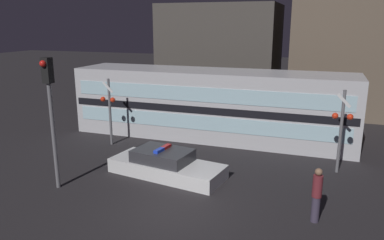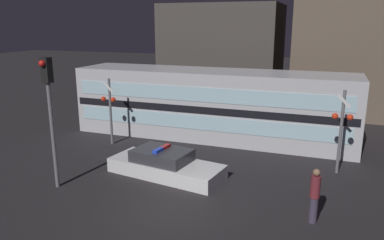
% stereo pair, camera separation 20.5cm
% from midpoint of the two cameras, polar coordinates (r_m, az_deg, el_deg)
% --- Properties ---
extents(ground_plane, '(120.00, 120.00, 0.00)m').
position_cam_midpoint_polar(ground_plane, '(13.00, -2.39, -13.15)').
color(ground_plane, '#262326').
extents(train, '(14.89, 3.17, 3.63)m').
position_cam_midpoint_polar(train, '(20.17, 3.29, 2.42)').
color(train, silver).
rests_on(train, ground_plane).
extents(police_car, '(4.95, 2.49, 1.18)m').
position_cam_midpoint_polar(police_car, '(15.40, -3.75, -6.85)').
color(police_car, silver).
rests_on(police_car, ground_plane).
extents(pedestrian, '(0.30, 0.30, 1.78)m').
position_cam_midpoint_polar(pedestrian, '(12.33, 18.64, -10.82)').
color(pedestrian, '#3F384C').
rests_on(pedestrian, ground_plane).
extents(crossing_signal_near, '(0.81, 0.33, 3.48)m').
position_cam_midpoint_polar(crossing_signal_near, '(16.22, 22.15, -0.87)').
color(crossing_signal_near, slate).
rests_on(crossing_signal_near, ground_plane).
extents(crossing_signal_far, '(0.81, 0.33, 3.39)m').
position_cam_midpoint_polar(crossing_signal_far, '(19.19, -12.13, 2.00)').
color(crossing_signal_far, slate).
rests_on(crossing_signal_far, ground_plane).
extents(traffic_light_corner, '(0.30, 0.46, 4.89)m').
position_cam_midpoint_polar(traffic_light_corner, '(14.37, -20.49, 2.40)').
color(traffic_light_corner, slate).
rests_on(traffic_light_corner, ground_plane).
extents(building_left, '(8.46, 6.04, 7.40)m').
position_cam_midpoint_polar(building_left, '(29.02, 4.92, 9.85)').
color(building_left, '#47423D').
rests_on(building_left, ground_plane).
extents(building_center, '(7.88, 5.34, 9.46)m').
position_cam_midpoint_polar(building_center, '(27.46, 23.97, 10.58)').
color(building_center, brown).
rests_on(building_center, ground_plane).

